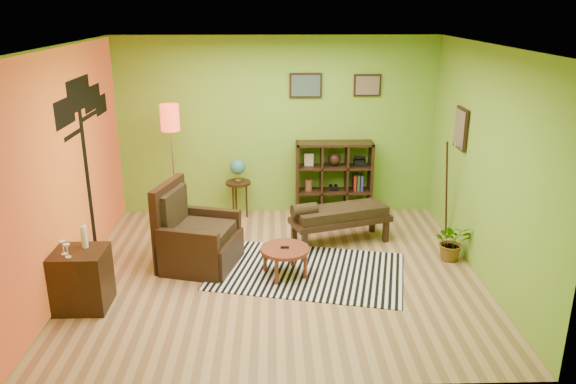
{
  "coord_description": "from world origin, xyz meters",
  "views": [
    {
      "loc": [
        -0.06,
        -6.44,
        3.25
      ],
      "look_at": [
        0.12,
        0.08,
        1.05
      ],
      "focal_mm": 35.0,
      "sensor_mm": 36.0,
      "label": 1
    }
  ],
  "objects_px": {
    "coffee_table": "(285,252)",
    "potted_plant": "(452,245)",
    "floor_lamp": "(171,129)",
    "armchair": "(195,241)",
    "bench": "(338,215)",
    "globe_table": "(238,173)",
    "cube_shelf": "(335,179)",
    "side_cabinet": "(82,279)"
  },
  "relations": [
    {
      "from": "globe_table",
      "to": "potted_plant",
      "type": "distance_m",
      "value": 3.39
    },
    {
      "from": "armchair",
      "to": "side_cabinet",
      "type": "xyz_separation_m",
      "value": [
        -1.12,
        -1.04,
        0.01
      ]
    },
    {
      "from": "cube_shelf",
      "to": "potted_plant",
      "type": "distance_m",
      "value": 2.24
    },
    {
      "from": "armchair",
      "to": "potted_plant",
      "type": "xyz_separation_m",
      "value": [
        3.38,
        0.06,
        -0.13
      ]
    },
    {
      "from": "coffee_table",
      "to": "cube_shelf",
      "type": "bearing_deg",
      "value": 68.4
    },
    {
      "from": "coffee_table",
      "to": "potted_plant",
      "type": "distance_m",
      "value": 2.26
    },
    {
      "from": "side_cabinet",
      "to": "potted_plant",
      "type": "distance_m",
      "value": 4.64
    },
    {
      "from": "globe_table",
      "to": "armchair",
      "type": "bearing_deg",
      "value": -105.14
    },
    {
      "from": "side_cabinet",
      "to": "coffee_table",
      "type": "bearing_deg",
      "value": 17.09
    },
    {
      "from": "floor_lamp",
      "to": "potted_plant",
      "type": "distance_m",
      "value": 4.25
    },
    {
      "from": "coffee_table",
      "to": "globe_table",
      "type": "relative_size",
      "value": 0.64
    },
    {
      "from": "globe_table",
      "to": "bench",
      "type": "relative_size",
      "value": 0.64
    },
    {
      "from": "coffee_table",
      "to": "potted_plant",
      "type": "relative_size",
      "value": 1.19
    },
    {
      "from": "coffee_table",
      "to": "side_cabinet",
      "type": "distance_m",
      "value": 2.38
    },
    {
      "from": "floor_lamp",
      "to": "coffee_table",
      "type": "bearing_deg",
      "value": -45.87
    },
    {
      "from": "coffee_table",
      "to": "potted_plant",
      "type": "xyz_separation_m",
      "value": [
        2.22,
        0.4,
        -0.12
      ]
    },
    {
      "from": "coffee_table",
      "to": "globe_table",
      "type": "height_order",
      "value": "globe_table"
    },
    {
      "from": "floor_lamp",
      "to": "globe_table",
      "type": "relative_size",
      "value": 1.96
    },
    {
      "from": "armchair",
      "to": "cube_shelf",
      "type": "xyz_separation_m",
      "value": [
        1.99,
        1.78,
        0.27
      ]
    },
    {
      "from": "side_cabinet",
      "to": "potted_plant",
      "type": "relative_size",
      "value": 1.94
    },
    {
      "from": "globe_table",
      "to": "potted_plant",
      "type": "bearing_deg",
      "value": -29.63
    },
    {
      "from": "floor_lamp",
      "to": "globe_table",
      "type": "height_order",
      "value": "floor_lamp"
    },
    {
      "from": "side_cabinet",
      "to": "potted_plant",
      "type": "bearing_deg",
      "value": 13.77
    },
    {
      "from": "side_cabinet",
      "to": "globe_table",
      "type": "xyz_separation_m",
      "value": [
        1.59,
        2.76,
        0.38
      ]
    },
    {
      "from": "potted_plant",
      "to": "floor_lamp",
      "type": "bearing_deg",
      "value": 161.81
    },
    {
      "from": "side_cabinet",
      "to": "bench",
      "type": "distance_m",
      "value": 3.48
    },
    {
      "from": "coffee_table",
      "to": "floor_lamp",
      "type": "bearing_deg",
      "value": 134.13
    },
    {
      "from": "armchair",
      "to": "floor_lamp",
      "type": "distance_m",
      "value": 1.84
    },
    {
      "from": "armchair",
      "to": "floor_lamp",
      "type": "height_order",
      "value": "floor_lamp"
    },
    {
      "from": "side_cabinet",
      "to": "potted_plant",
      "type": "height_order",
      "value": "side_cabinet"
    },
    {
      "from": "side_cabinet",
      "to": "armchair",
      "type": "bearing_deg",
      "value": 42.89
    },
    {
      "from": "side_cabinet",
      "to": "cube_shelf",
      "type": "relative_size",
      "value": 0.83
    },
    {
      "from": "coffee_table",
      "to": "bench",
      "type": "xyz_separation_m",
      "value": [
        0.77,
        0.99,
        0.1
      ]
    },
    {
      "from": "globe_table",
      "to": "side_cabinet",
      "type": "bearing_deg",
      "value": -119.89
    },
    {
      "from": "coffee_table",
      "to": "cube_shelf",
      "type": "xyz_separation_m",
      "value": [
        0.84,
        2.12,
        0.28
      ]
    },
    {
      "from": "coffee_table",
      "to": "floor_lamp",
      "type": "height_order",
      "value": "floor_lamp"
    },
    {
      "from": "armchair",
      "to": "globe_table",
      "type": "relative_size",
      "value": 1.15
    },
    {
      "from": "armchair",
      "to": "floor_lamp",
      "type": "relative_size",
      "value": 0.59
    },
    {
      "from": "coffee_table",
      "to": "bench",
      "type": "distance_m",
      "value": 1.26
    },
    {
      "from": "cube_shelf",
      "to": "potted_plant",
      "type": "xyz_separation_m",
      "value": [
        1.39,
        -1.72,
        -0.4
      ]
    },
    {
      "from": "coffee_table",
      "to": "globe_table",
      "type": "bearing_deg",
      "value": 108.5
    },
    {
      "from": "side_cabinet",
      "to": "globe_table",
      "type": "height_order",
      "value": "side_cabinet"
    }
  ]
}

